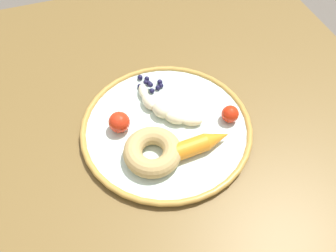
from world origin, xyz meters
TOP-DOWN VIEW (x-y plane):
  - ground_plane at (0.00, 0.00)m, footprint 6.00×6.00m
  - dining_table at (0.00, 0.00)m, footprint 1.00×0.98m
  - plate at (0.00, -0.05)m, footprint 0.34×0.34m
  - banana at (0.00, -0.01)m, footprint 0.11×0.14m
  - carrot_orange at (0.04, -0.12)m, footprint 0.12×0.04m
  - donut at (-0.05, -0.10)m, footprint 0.15×0.15m
  - blueberry_pile at (0.00, 0.07)m, footprint 0.06×0.06m
  - tomato_near at (0.13, -0.07)m, footprint 0.03×0.03m
  - tomato_mid at (-0.09, -0.02)m, footprint 0.04×0.04m

SIDE VIEW (x-z plane):
  - ground_plane at x=0.00m, z-range 0.00..0.00m
  - dining_table at x=0.00m, z-range 0.27..0.98m
  - plate at x=0.00m, z-range 0.70..0.72m
  - blueberry_pile at x=0.00m, z-range 0.71..0.73m
  - banana at x=0.00m, z-range 0.71..0.74m
  - carrot_orange at x=0.04m, z-range 0.72..0.75m
  - tomato_near at x=0.13m, z-range 0.72..0.75m
  - donut at x=-0.05m, z-range 0.72..0.75m
  - tomato_mid at x=-0.09m, z-range 0.72..0.76m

